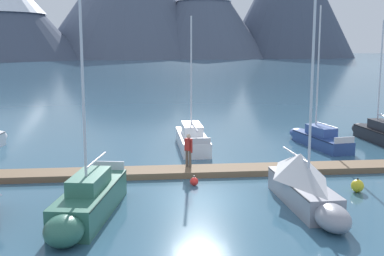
% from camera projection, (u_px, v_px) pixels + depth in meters
% --- Properties ---
extents(ground_plane, '(700.00, 700.00, 0.00)m').
position_uv_depth(ground_plane, '(202.00, 199.00, 20.74)').
color(ground_plane, '#335B75').
extents(mountain_shoulder_ridge, '(61.75, 61.75, 45.44)m').
position_uv_depth(mountain_shoulder_ridge, '(204.00, 8.00, 238.85)').
color(mountain_shoulder_ridge, '#4C566B').
rests_on(mountain_shoulder_ridge, ground).
extents(dock, '(29.36, 2.82, 0.30)m').
position_uv_depth(dock, '(195.00, 171.00, 24.65)').
color(dock, brown).
rests_on(dock, ground).
extents(sailboat_mid_dock_port, '(2.40, 6.72, 8.93)m').
position_uv_depth(sailboat_mid_dock_port, '(87.00, 201.00, 18.24)').
color(sailboat_mid_dock_port, '#336B56').
rests_on(sailboat_mid_dock_port, ground).
extents(sailboat_mid_dock_starboard, '(1.83, 7.62, 8.11)m').
position_uv_depth(sailboat_mid_dock_starboard, '(191.00, 137.00, 31.34)').
color(sailboat_mid_dock_starboard, white).
rests_on(sailboat_mid_dock_starboard, ground).
extents(sailboat_far_berth, '(1.85, 6.50, 8.66)m').
position_uv_depth(sailboat_far_berth, '(305.00, 183.00, 19.62)').
color(sailboat_far_berth, '#93939E').
rests_on(sailboat_far_berth, ground).
extents(sailboat_outer_slip, '(2.55, 6.65, 8.78)m').
position_uv_depth(sailboat_outer_slip, '(317.00, 137.00, 31.58)').
color(sailboat_outer_slip, navy).
rests_on(sailboat_outer_slip, ground).
extents(sailboat_end_of_dock, '(1.78, 7.35, 7.95)m').
position_uv_depth(sailboat_end_of_dock, '(381.00, 134.00, 32.58)').
color(sailboat_end_of_dock, black).
rests_on(sailboat_end_of_dock, ground).
extents(person_on_dock, '(0.40, 0.50, 1.69)m').
position_uv_depth(person_on_dock, '(188.00, 148.00, 24.74)').
color(person_on_dock, brown).
rests_on(person_on_dock, dock).
extents(mooring_buoy_channel_marker, '(0.39, 0.39, 0.47)m').
position_uv_depth(mooring_buoy_channel_marker, '(194.00, 181.00, 22.64)').
color(mooring_buoy_channel_marker, red).
rests_on(mooring_buoy_channel_marker, ground).
extents(mooring_buoy_inner_mooring, '(0.56, 0.56, 0.64)m').
position_uv_depth(mooring_buoy_inner_mooring, '(357.00, 186.00, 21.64)').
color(mooring_buoy_inner_mooring, yellow).
rests_on(mooring_buoy_inner_mooring, ground).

